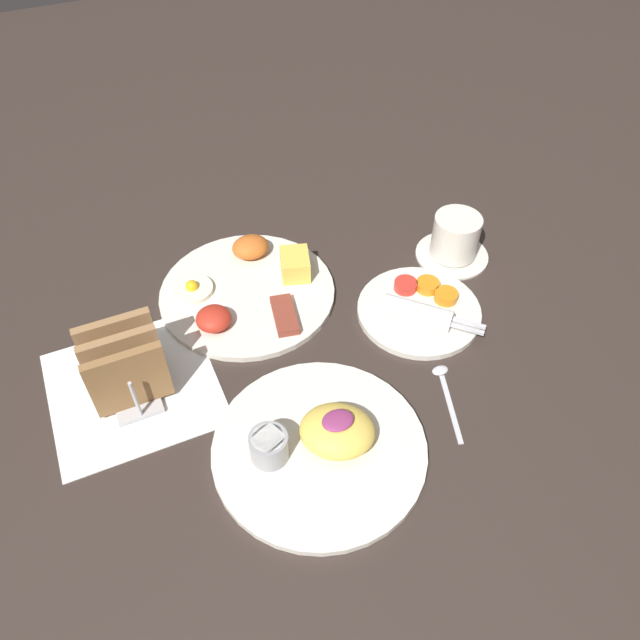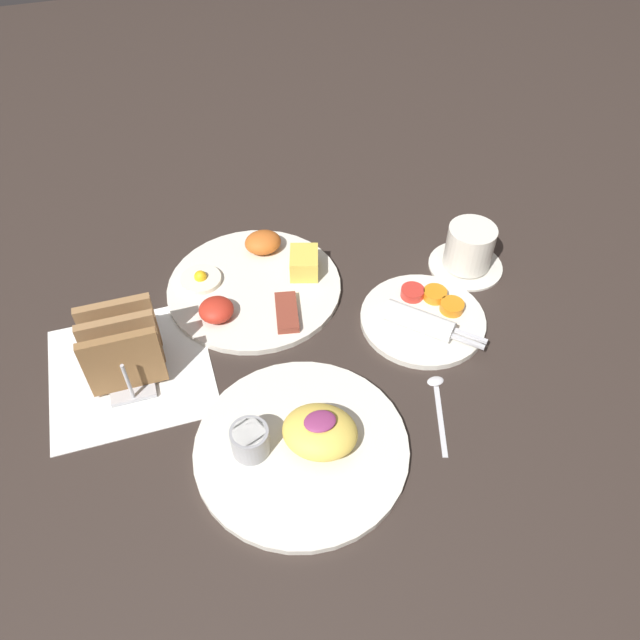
{
  "view_description": "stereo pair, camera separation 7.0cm",
  "coord_description": "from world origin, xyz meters",
  "views": [
    {
      "loc": [
        -0.2,
        -0.52,
        0.69
      ],
      "look_at": [
        0.04,
        0.04,
        0.03
      ],
      "focal_mm": 35.0,
      "sensor_mm": 36.0,
      "label": 1
    },
    {
      "loc": [
        -0.14,
        -0.54,
        0.69
      ],
      "look_at": [
        0.04,
        0.04,
        0.03
      ],
      "focal_mm": 35.0,
      "sensor_mm": 36.0,
      "label": 2
    }
  ],
  "objects": [
    {
      "name": "ground_plane",
      "position": [
        0.0,
        0.0,
        0.0
      ],
      "size": [
        3.0,
        3.0,
        0.0
      ],
      "primitive_type": "plane",
      "color": "#332823"
    },
    {
      "name": "napkin_flat",
      "position": [
        -0.23,
        0.05,
        0.0
      ],
      "size": [
        0.22,
        0.22,
        0.0
      ],
      "color": "white",
      "rests_on": "ground_plane"
    },
    {
      "name": "plate_breakfast",
      "position": [
        -0.02,
        0.16,
        0.01
      ],
      "size": [
        0.27,
        0.27,
        0.05
      ],
      "color": "silver",
      "rests_on": "ground_plane"
    },
    {
      "name": "plate_condiments",
      "position": [
        0.2,
        0.02,
        0.01
      ],
      "size": [
        0.19,
        0.19,
        0.04
      ],
      "color": "silver",
      "rests_on": "ground_plane"
    },
    {
      "name": "plate_foreground",
      "position": [
        -0.04,
        -0.14,
        0.01
      ],
      "size": [
        0.27,
        0.27,
        0.06
      ],
      "color": "silver",
      "rests_on": "ground_plane"
    },
    {
      "name": "toast_rack",
      "position": [
        -0.23,
        0.05,
        0.05
      ],
      "size": [
        0.1,
        0.12,
        0.1
      ],
      "color": "#B7B7BC",
      "rests_on": "ground_plane"
    },
    {
      "name": "coffee_cup",
      "position": [
        0.32,
        0.11,
        0.04
      ],
      "size": [
        0.12,
        0.12,
        0.08
      ],
      "color": "silver",
      "rests_on": "ground_plane"
    },
    {
      "name": "teaspoon",
      "position": [
        0.16,
        -0.12,
        0.0
      ],
      "size": [
        0.05,
        0.12,
        0.01
      ],
      "color": "silver",
      "rests_on": "ground_plane"
    }
  ]
}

